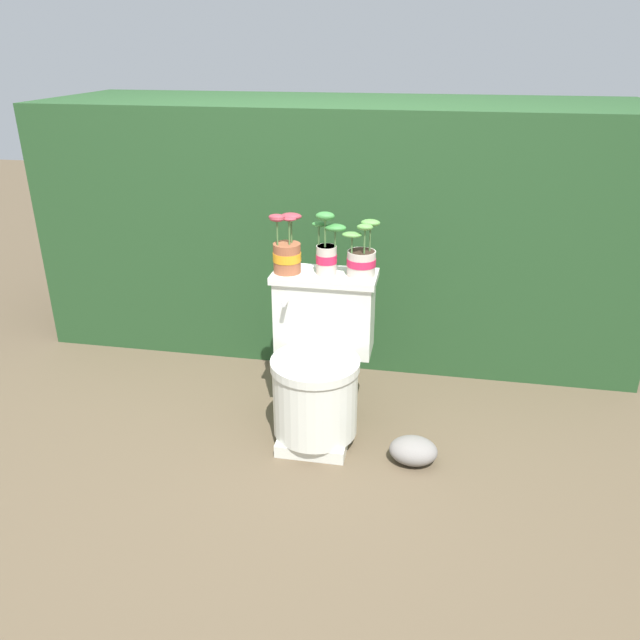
{
  "coord_description": "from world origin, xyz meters",
  "views": [
    {
      "loc": [
        0.51,
        -2.23,
        1.57
      ],
      "look_at": [
        0.08,
        0.08,
        0.52
      ],
      "focal_mm": 35.0,
      "sensor_mm": 36.0,
      "label": 1
    }
  ],
  "objects_px": {
    "toilet": "(319,366)",
    "potted_plant_left": "(287,252)",
    "garden_stone": "(413,451)",
    "potted_plant_midleft": "(327,251)",
    "potted_plant_middle": "(362,258)"
  },
  "relations": [
    {
      "from": "toilet",
      "to": "potted_plant_left",
      "type": "bearing_deg",
      "value": 142.76
    },
    {
      "from": "toilet",
      "to": "garden_stone",
      "type": "height_order",
      "value": "toilet"
    },
    {
      "from": "toilet",
      "to": "potted_plant_left",
      "type": "distance_m",
      "value": 0.5
    },
    {
      "from": "potted_plant_left",
      "to": "potted_plant_midleft",
      "type": "height_order",
      "value": "potted_plant_midleft"
    },
    {
      "from": "potted_plant_left",
      "to": "toilet",
      "type": "bearing_deg",
      "value": -37.24
    },
    {
      "from": "potted_plant_midleft",
      "to": "potted_plant_middle",
      "type": "bearing_deg",
      "value": 4.02
    },
    {
      "from": "potted_plant_midleft",
      "to": "garden_stone",
      "type": "height_order",
      "value": "potted_plant_midleft"
    },
    {
      "from": "potted_plant_left",
      "to": "potted_plant_midleft",
      "type": "bearing_deg",
      "value": 2.95
    },
    {
      "from": "potted_plant_left",
      "to": "garden_stone",
      "type": "height_order",
      "value": "potted_plant_left"
    },
    {
      "from": "potted_plant_middle",
      "to": "garden_stone",
      "type": "relative_size",
      "value": 1.2
    },
    {
      "from": "toilet",
      "to": "potted_plant_middle",
      "type": "distance_m",
      "value": 0.49
    },
    {
      "from": "toilet",
      "to": "potted_plant_midleft",
      "type": "height_order",
      "value": "potted_plant_midleft"
    },
    {
      "from": "toilet",
      "to": "potted_plant_midleft",
      "type": "bearing_deg",
      "value": 85.43
    },
    {
      "from": "toilet",
      "to": "potted_plant_left",
      "type": "height_order",
      "value": "potted_plant_left"
    },
    {
      "from": "garden_stone",
      "to": "toilet",
      "type": "bearing_deg",
      "value": 159.67
    }
  ]
}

